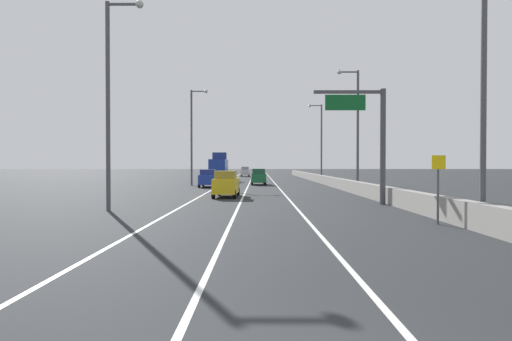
# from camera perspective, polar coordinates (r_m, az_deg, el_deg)

# --- Properties ---
(ground_plane) EXTENTS (320.00, 320.00, 0.00)m
(ground_plane) POSITION_cam_1_polar(r_m,az_deg,el_deg) (68.54, 0.96, -1.33)
(ground_plane) COLOR #26282B
(lane_stripe_left) EXTENTS (0.16, 130.00, 0.00)m
(lane_stripe_left) POSITION_cam_1_polar(r_m,az_deg,el_deg) (59.73, -4.23, -1.65)
(lane_stripe_left) COLOR silver
(lane_stripe_left) RESTS_ON ground_plane
(lane_stripe_center) EXTENTS (0.16, 130.00, 0.00)m
(lane_stripe_center) POSITION_cam_1_polar(r_m,az_deg,el_deg) (59.56, -0.87, -1.65)
(lane_stripe_center) COLOR silver
(lane_stripe_center) RESTS_ON ground_plane
(lane_stripe_right) EXTENTS (0.16, 130.00, 0.00)m
(lane_stripe_right) POSITION_cam_1_polar(r_m,az_deg,el_deg) (59.59, 2.50, -1.65)
(lane_stripe_right) COLOR silver
(lane_stripe_right) RESTS_ON ground_plane
(jersey_barrier_right) EXTENTS (0.60, 120.00, 1.10)m
(jersey_barrier_right) POSITION_cam_1_polar(r_m,az_deg,el_deg) (45.37, 11.36, -1.77)
(jersey_barrier_right) COLOR gray
(jersey_barrier_right) RESTS_ON ground_plane
(overhead_sign_gantry) EXTENTS (4.68, 0.36, 7.50)m
(overhead_sign_gantry) POSITION_cam_1_polar(r_m,az_deg,el_deg) (28.30, 15.42, 5.11)
(overhead_sign_gantry) COLOR #47474C
(overhead_sign_gantry) RESTS_ON ground_plane
(speed_advisory_sign) EXTENTS (0.60, 0.11, 3.00)m
(speed_advisory_sign) POSITION_cam_1_polar(r_m,az_deg,el_deg) (19.80, 23.50, -1.68)
(speed_advisory_sign) COLOR #4C4C51
(speed_advisory_sign) RESTS_ON ground_plane
(lamp_post_right_near) EXTENTS (2.14, 0.44, 11.76)m
(lamp_post_right_near) POSITION_cam_1_polar(r_m,az_deg,el_deg) (20.12, 27.95, 12.33)
(lamp_post_right_near) COLOR #4C4C51
(lamp_post_right_near) RESTS_ON ground_plane
(lamp_post_right_second) EXTENTS (2.14, 0.44, 11.76)m
(lamp_post_right_second) POSITION_cam_1_polar(r_m,az_deg,el_deg) (42.01, 13.36, 6.35)
(lamp_post_right_second) COLOR #4C4C51
(lamp_post_right_second) RESTS_ON ground_plane
(lamp_post_right_third) EXTENTS (2.14, 0.44, 11.76)m
(lamp_post_right_third) POSITION_cam_1_polar(r_m,az_deg,el_deg) (64.81, 8.69, 4.42)
(lamp_post_right_third) COLOR #4C4C51
(lamp_post_right_third) RESTS_ON ground_plane
(lamp_post_left_near) EXTENTS (2.14, 0.44, 11.76)m
(lamp_post_left_near) POSITION_cam_1_polar(r_m,az_deg,el_deg) (25.19, -18.98, 10.03)
(lamp_post_left_near) COLOR #4C4C51
(lamp_post_left_near) RESTS_ON ground_plane
(lamp_post_left_mid) EXTENTS (2.14, 0.44, 11.76)m
(lamp_post_left_mid) POSITION_cam_1_polar(r_m,az_deg,el_deg) (52.16, -8.51, 5.29)
(lamp_post_left_mid) COLOR #4C4C51
(lamp_post_left_mid) RESTS_ON ground_plane
(car_yellow_0) EXTENTS (1.96, 4.40, 2.09)m
(car_yellow_0) POSITION_cam_1_polar(r_m,az_deg,el_deg) (33.39, -4.06, -1.85)
(car_yellow_0) COLOR gold
(car_yellow_0) RESTS_ON ground_plane
(car_green_1) EXTENTS (1.97, 4.32, 2.04)m
(car_green_1) POSITION_cam_1_polar(r_m,az_deg,el_deg) (53.35, 0.33, -0.86)
(car_green_1) COLOR #196033
(car_green_1) RESTS_ON ground_plane
(car_blue_2) EXTENTS (1.90, 4.46, 2.02)m
(car_blue_2) POSITION_cam_1_polar(r_m,az_deg,el_deg) (48.31, -6.49, -1.06)
(car_blue_2) COLOR #1E389E
(car_blue_2) RESTS_ON ground_plane
(car_silver_3) EXTENTS (1.79, 4.48, 2.08)m
(car_silver_3) POSITION_cam_1_polar(r_m,az_deg,el_deg) (88.95, -1.48, -0.16)
(car_silver_3) COLOR #B7B7BC
(car_silver_3) RESTS_ON ground_plane
(box_truck) EXTENTS (2.59, 7.89, 4.43)m
(box_truck) POSITION_cam_1_polar(r_m,az_deg,el_deg) (63.99, -5.06, 0.33)
(box_truck) COLOR navy
(box_truck) RESTS_ON ground_plane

